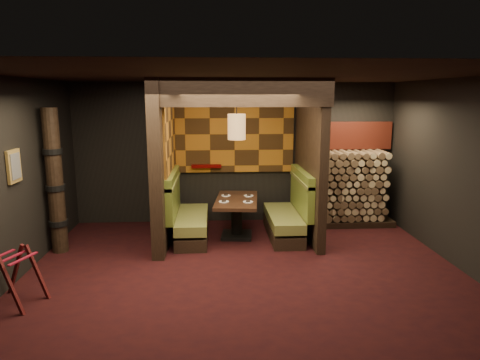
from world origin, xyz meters
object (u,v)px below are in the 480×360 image
object	(u,v)px
luggage_rack	(13,275)
firewood_stack	(350,188)
booth_bench_left	(186,217)
dining_table	(237,211)
pendant_lamp	(237,127)
totem_column	(55,182)
booth_bench_right	(289,215)

from	to	relation	value
luggage_rack	firewood_stack	xyz separation A→B (m)	(5.25, 3.10, 0.38)
booth_bench_left	dining_table	xyz separation A→B (m)	(0.92, 0.02, 0.09)
booth_bench_left	luggage_rack	distance (m)	3.13
pendant_lamp	totem_column	bearing A→B (deg)	-170.19
firewood_stack	booth_bench_left	bearing A→B (deg)	-167.83
dining_table	pendant_lamp	size ratio (longest dim) A/B	1.40
totem_column	dining_table	bearing A→B (deg)	10.73
dining_table	totem_column	xyz separation A→B (m)	(-3.01, -0.57, 0.70)
booth_bench_right	luggage_rack	xyz separation A→B (m)	(-3.90, -2.40, -0.03)
dining_table	pendant_lamp	world-z (taller)	pendant_lamp
luggage_rack	totem_column	bearing A→B (deg)	92.47
dining_table	booth_bench_right	bearing A→B (deg)	-1.20
totem_column	firewood_stack	world-z (taller)	totem_column
booth_bench_right	firewood_stack	world-z (taller)	firewood_stack
totem_column	booth_bench_right	bearing A→B (deg)	7.86
booth_bench_left	totem_column	distance (m)	2.30
booth_bench_right	dining_table	world-z (taller)	booth_bench_right
luggage_rack	totem_column	xyz separation A→B (m)	(-0.08, 1.85, 0.81)
booth_bench_right	firewood_stack	bearing A→B (deg)	27.35
booth_bench_left	luggage_rack	size ratio (longest dim) A/B	1.98
firewood_stack	pendant_lamp	bearing A→B (deg)	-162.57
luggage_rack	totem_column	world-z (taller)	totem_column
dining_table	luggage_rack	xyz separation A→B (m)	(-2.93, -2.42, -0.12)
luggage_rack	firewood_stack	bearing A→B (deg)	30.57
dining_table	luggage_rack	distance (m)	3.80
dining_table	firewood_stack	size ratio (longest dim) A/B	0.83
booth_bench_right	totem_column	xyz separation A→B (m)	(-3.98, -0.55, 0.79)
booth_bench_left	luggage_rack	bearing A→B (deg)	-129.88
booth_bench_right	pendant_lamp	xyz separation A→B (m)	(-0.97, -0.03, 1.64)
booth_bench_left	pendant_lamp	world-z (taller)	pendant_lamp
pendant_lamp	firewood_stack	bearing A→B (deg)	17.43
pendant_lamp	totem_column	world-z (taller)	pendant_lamp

